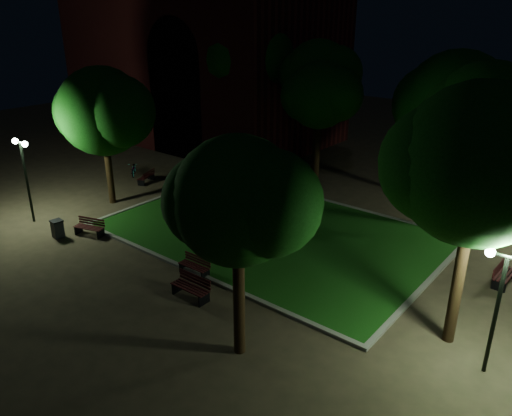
{
  "coord_description": "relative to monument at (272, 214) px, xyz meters",
  "views": [
    {
      "loc": [
        13.02,
        -15.29,
        10.08
      ],
      "look_at": [
        -0.15,
        1.0,
        1.55
      ],
      "focal_mm": 35.0,
      "sensor_mm": 36.0,
      "label": 1
    }
  ],
  "objects": [
    {
      "name": "building_main",
      "position": [
        -15.86,
        11.79,
        6.42
      ],
      "size": [
        20.0,
        12.0,
        15.0
      ],
      "color": "#541717",
      "rests_on": "ground"
    },
    {
      "name": "bicycle",
      "position": [
        -12.14,
        1.43,
        -0.53
      ],
      "size": [
        1.58,
        1.55,
        0.86
      ],
      "primitive_type": "imported",
      "rotation": [
        0.0,
        0.0,
        0.81
      ],
      "color": "black",
      "rests_on": "ground"
    },
    {
      "name": "bench_near_right",
      "position": [
        1.14,
        -6.39,
        -0.55
      ],
      "size": [
        1.59,
        0.57,
        0.87
      ],
      "rotation": [
        0.0,
        0.0,
        0.01
      ],
      "color": "black",
      "rests_on": "ground"
    },
    {
      "name": "ground",
      "position": [
        0.0,
        -2.0,
        -0.96
      ],
      "size": [
        80.0,
        80.0,
        0.0
      ],
      "primitive_type": "plane",
      "color": "#453928"
    },
    {
      "name": "lawn",
      "position": [
        0.0,
        0.0,
        -0.92
      ],
      "size": [
        15.0,
        10.0,
        0.08
      ],
      "primitive_type": "cube",
      "color": "#154A11",
      "rests_on": "ground"
    },
    {
      "name": "monument",
      "position": [
        0.0,
        0.0,
        0.0
      ],
      "size": [
        1.4,
        1.4,
        3.2
      ],
      "color": "gray",
      "rests_on": "lawn"
    },
    {
      "name": "lamppost_sw",
      "position": [
        -10.11,
        -6.45,
        2.01
      ],
      "size": [
        1.18,
        0.28,
        4.2
      ],
      "color": "black",
      "rests_on": "ground"
    },
    {
      "name": "bench_left_side",
      "position": [
        -10.32,
        0.96,
        -0.6
      ],
      "size": [
        0.95,
        1.46,
        0.76
      ],
      "rotation": [
        0.0,
        0.0,
        -1.2
      ],
      "color": "black",
      "rests_on": "ground"
    },
    {
      "name": "bench_right_side",
      "position": [
        9.84,
        1.92,
        -0.56
      ],
      "size": [
        0.59,
        1.54,
        0.83
      ],
      "rotation": [
        0.0,
        0.0,
        1.53
      ],
      "color": "black",
      "rests_on": "ground"
    },
    {
      "name": "tree_north_wl",
      "position": [
        -2.11,
        7.27,
        4.36
      ],
      "size": [
        4.7,
        3.84,
        7.25
      ],
      "color": "black",
      "rests_on": "ground"
    },
    {
      "name": "tree_se",
      "position": [
        4.64,
        -7.65,
        4.1
      ],
      "size": [
        4.56,
        3.73,
        6.93
      ],
      "color": "black",
      "rests_on": "ground"
    },
    {
      "name": "lamppost_nw",
      "position": [
        -12.78,
        9.48,
        2.04
      ],
      "size": [
        1.18,
        0.28,
        4.25
      ],
      "color": "black",
      "rests_on": "ground"
    },
    {
      "name": "lawn_kerb",
      "position": [
        0.0,
        0.0,
        -0.9
      ],
      "size": [
        15.4,
        10.4,
        0.12
      ],
      "color": "slate",
      "rests_on": "ground"
    },
    {
      "name": "tree_ne",
      "position": [
        7.26,
        5.85,
        4.75
      ],
      "size": [
        5.59,
        4.56,
        8.0
      ],
      "color": "black",
      "rests_on": "ground"
    },
    {
      "name": "bench_west_near",
      "position": [
        -6.52,
        -5.58,
        -0.58
      ],
      "size": [
        1.55,
        0.93,
        0.8
      ],
      "rotation": [
        0.0,
        0.0,
        0.31
      ],
      "color": "black",
      "rests_on": "ground"
    },
    {
      "name": "lamppost_se",
      "position": [
        10.8,
        -3.77,
        1.85
      ],
      "size": [
        1.18,
        0.28,
        3.94
      ],
      "color": "black",
      "rests_on": "ground"
    },
    {
      "name": "tree_east",
      "position": [
        9.56,
        -2.96,
        4.97
      ],
      "size": [
        5.81,
        4.75,
        8.3
      ],
      "color": "black",
      "rests_on": "ground"
    },
    {
      "name": "tree_nw",
      "position": [
        -8.67,
        8.38,
        5.95
      ],
      "size": [
        6.47,
        5.28,
        9.55
      ],
      "color": "black",
      "rests_on": "ground"
    },
    {
      "name": "bench_near_left",
      "position": [
        -0.01,
        -5.08,
        -0.6
      ],
      "size": [
        1.39,
        0.53,
        0.76
      ],
      "rotation": [
        0.0,
        0.0,
        0.03
      ],
      "color": "black",
      "rests_on": "ground"
    },
    {
      "name": "tree_far_north",
      "position": [
        -3.3,
        8.93,
        5.28
      ],
      "size": [
        5.02,
        4.09,
        8.3
      ],
      "color": "black",
      "rests_on": "ground"
    },
    {
      "name": "trash_bin",
      "position": [
        -7.46,
        -6.68,
        -0.52
      ],
      "size": [
        0.54,
        0.54,
        0.85
      ],
      "color": "black",
      "rests_on": "ground"
    },
    {
      "name": "tree_north_er",
      "position": [
        5.14,
        8.51,
        4.54
      ],
      "size": [
        6.55,
        5.35,
        8.17
      ],
      "color": "black",
      "rests_on": "ground"
    },
    {
      "name": "tree_west",
      "position": [
        -9.11,
        -2.37,
        4.07
      ],
      "size": [
        5.64,
        4.6,
        7.33
      ],
      "color": "black",
      "rests_on": "ground"
    }
  ]
}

